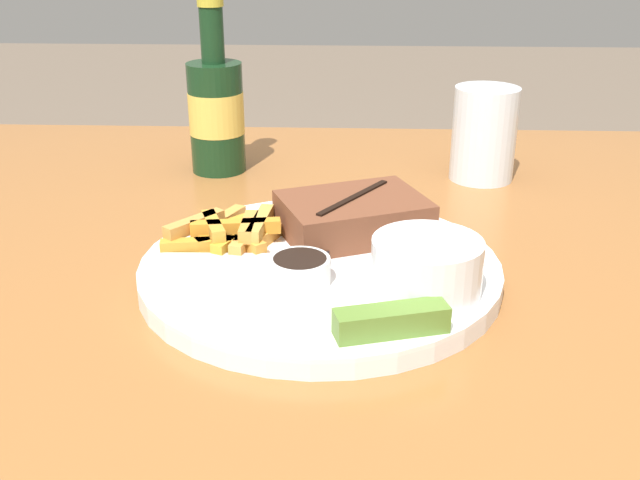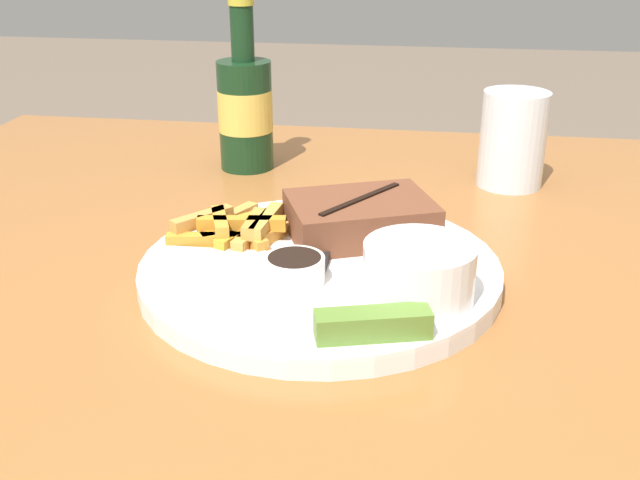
# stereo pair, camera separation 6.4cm
# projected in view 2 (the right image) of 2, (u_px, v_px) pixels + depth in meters

# --- Properties ---
(dining_table) EXTENTS (1.11, 1.01, 0.75)m
(dining_table) POSITION_uv_depth(u_px,v_px,m) (320.00, 367.00, 0.69)
(dining_table) COLOR #935B2D
(dining_table) RESTS_ON ground_plane
(dinner_plate) EXTENTS (0.31, 0.31, 0.02)m
(dinner_plate) POSITION_uv_depth(u_px,v_px,m) (320.00, 270.00, 0.65)
(dinner_plate) COLOR white
(dinner_plate) RESTS_ON dining_table
(steak_portion) EXTENTS (0.15, 0.14, 0.04)m
(steak_portion) POSITION_uv_depth(u_px,v_px,m) (360.00, 217.00, 0.69)
(steak_portion) COLOR brown
(steak_portion) RESTS_ON dinner_plate
(fries_pile) EXTENTS (0.11, 0.10, 0.02)m
(fries_pile) POSITION_uv_depth(u_px,v_px,m) (241.00, 228.00, 0.69)
(fries_pile) COLOR #BD8228
(fries_pile) RESTS_ON dinner_plate
(coleslaw_cup) EXTENTS (0.09, 0.09, 0.05)m
(coleslaw_cup) POSITION_uv_depth(u_px,v_px,m) (419.00, 269.00, 0.57)
(coleslaw_cup) COLOR white
(coleslaw_cup) RESTS_ON dinner_plate
(dipping_sauce_cup) EXTENTS (0.05, 0.05, 0.02)m
(dipping_sauce_cup) POSITION_uv_depth(u_px,v_px,m) (295.00, 268.00, 0.61)
(dipping_sauce_cup) COLOR silver
(dipping_sauce_cup) RESTS_ON dinner_plate
(pickle_spear) EXTENTS (0.09, 0.04, 0.02)m
(pickle_spear) POSITION_uv_depth(u_px,v_px,m) (373.00, 324.00, 0.53)
(pickle_spear) COLOR #567A2D
(pickle_spear) RESTS_ON dinner_plate
(fork_utensil) EXTENTS (0.13, 0.02, 0.00)m
(fork_utensil) POSITION_uv_depth(u_px,v_px,m) (227.00, 254.00, 0.66)
(fork_utensil) COLOR #B7B7BC
(fork_utensil) RESTS_ON dinner_plate
(knife_utensil) EXTENTS (0.02, 0.17, 0.01)m
(knife_utensil) POSITION_uv_depth(u_px,v_px,m) (324.00, 239.00, 0.68)
(knife_utensil) COLOR #B7B7BC
(knife_utensil) RESTS_ON dinner_plate
(beer_bottle) EXTENTS (0.07, 0.07, 0.21)m
(beer_bottle) POSITION_uv_depth(u_px,v_px,m) (245.00, 108.00, 0.91)
(beer_bottle) COLOR #143319
(beer_bottle) RESTS_ON dining_table
(drinking_glass) EXTENTS (0.08, 0.08, 0.11)m
(drinking_glass) POSITION_uv_depth(u_px,v_px,m) (513.00, 139.00, 0.86)
(drinking_glass) COLOR silver
(drinking_glass) RESTS_ON dining_table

